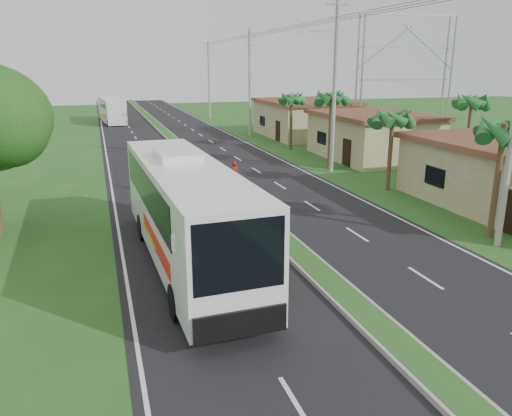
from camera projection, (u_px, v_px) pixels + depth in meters
name	position (u px, v px, depth m)	size (l,w,h in m)	color
ground	(336.00, 291.00, 16.80)	(180.00, 180.00, 0.00)	#26551F
road_asphalt	(209.00, 173.00, 35.13)	(14.00, 160.00, 0.02)	black
median_strip	(209.00, 172.00, 35.11)	(1.20, 160.00, 0.18)	gray
lane_edge_left	(110.00, 180.00, 33.19)	(0.12, 160.00, 0.01)	silver
lane_edge_right	(297.00, 168.00, 37.08)	(0.12, 160.00, 0.01)	silver
shop_mid	(372.00, 136.00, 40.52)	(7.60, 10.60, 3.67)	#988D67
shop_far	(304.00, 118.00, 53.33)	(8.60, 11.60, 3.82)	#988D67
palm_verge_a	(504.00, 130.00, 20.86)	(2.40, 2.40, 5.45)	#473321
palm_verge_b	(393.00, 118.00, 29.33)	(2.40, 2.40, 5.05)	#473321
palm_verge_c	(332.00, 98.00, 35.37)	(2.40, 2.40, 5.85)	#473321
palm_verge_d	(291.00, 98.00, 43.92)	(2.40, 2.40, 5.25)	#473321
palm_behind_shop	(472.00, 102.00, 34.28)	(2.40, 2.40, 5.65)	#473321
utility_pole_b	(334.00, 82.00, 34.04)	(3.20, 0.28, 12.00)	gray
utility_pole_c	(250.00, 82.00, 52.54)	(1.60, 0.28, 11.00)	gray
utility_pole_d	(209.00, 80.00, 70.95)	(1.60, 0.28, 10.50)	gray
billboard_lattice	(405.00, 71.00, 48.81)	(10.18, 1.18, 12.07)	gray
coach_bus_main	(185.00, 206.00, 18.49)	(3.20, 13.07, 4.19)	white
coach_bus_far	(112.00, 109.00, 66.40)	(3.30, 11.10, 3.19)	white
motorcyclist	(234.00, 185.00, 28.37)	(1.65, 0.58, 2.18)	black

